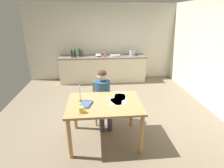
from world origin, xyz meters
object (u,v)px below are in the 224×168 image
object	(u,v)px
bottle_sauce	(82,54)
wine_glass_by_kettle	(101,52)
bottle_oil	(72,54)
candlestick	(80,97)
sink_unit	(115,55)
wine_glass_near_sink	(104,52)
chair_at_table	(102,100)
book_magazine	(86,104)
teacup_on_counter	(105,56)
bottle_vinegar	(75,54)
mixing_bowl	(98,55)
bottle_wine_red	(80,53)
stovetop_kettle	(132,53)
dining_table	(104,108)
wine_glass_back_left	(97,52)
person_seated	(103,94)
coffee_mug	(81,110)

from	to	relation	value
bottle_sauce	wine_glass_by_kettle	size ratio (longest dim) A/B	1.66
bottle_oil	candlestick	bearing A→B (deg)	-80.94
sink_unit	wine_glass_near_sink	distance (m)	0.42
chair_at_table	book_magazine	xyz separation A→B (m)	(-0.30, -0.77, 0.31)
wine_glass_by_kettle	teacup_on_counter	world-z (taller)	wine_glass_by_kettle
bottle_vinegar	mixing_bowl	world-z (taller)	bottle_vinegar
chair_at_table	bottle_wine_red	bearing A→B (deg)	104.32
bottle_oil	bottle_wine_red	world-z (taller)	bottle_wine_red
stovetop_kettle	teacup_on_counter	distance (m)	0.96
dining_table	wine_glass_back_left	size ratio (longest dim) A/B	8.36
person_seated	wine_glass_near_sink	bearing A→B (deg)	86.44
stovetop_kettle	bottle_oil	bearing A→B (deg)	-177.30
sink_unit	bottle_vinegar	xyz separation A→B (m)	(-1.37, -0.06, 0.09)
dining_table	book_magazine	bearing A→B (deg)	-170.33
bottle_wine_red	stovetop_kettle	size ratio (longest dim) A/B	1.38
person_seated	bottle_oil	xyz separation A→B (m)	(-0.90, 2.58, 0.33)
candlestick	sink_unit	distance (m)	3.31
wine_glass_by_kettle	teacup_on_counter	xyz separation A→B (m)	(0.13, -0.30, -0.06)
coffee_mug	wine_glass_near_sink	size ratio (longest dim) A/B	0.79
bottle_oil	mixing_bowl	world-z (taller)	bottle_oil
person_seated	wine_glass_near_sink	xyz separation A→B (m)	(0.18, 2.82, 0.33)
chair_at_table	book_magazine	size ratio (longest dim) A/B	3.38
book_magazine	bottle_sauce	xyz separation A→B (m)	(-0.27, 3.25, 0.21)
candlestick	bottle_sauce	size ratio (longest dim) A/B	1.19
book_magazine	coffee_mug	bearing A→B (deg)	-85.89
candlestick	wine_glass_back_left	bearing A→B (deg)	83.88
mixing_bowl	stovetop_kettle	bearing A→B (deg)	2.05
coffee_mug	wine_glass_back_left	xyz separation A→B (m)	(0.31, 3.70, 0.18)
dining_table	bottle_wine_red	world-z (taller)	bottle_wine_red
bottle_oil	bottle_wine_red	xyz separation A→B (m)	(0.24, 0.10, 0.02)
coffee_mug	bottle_wine_red	xyz separation A→B (m)	(-0.28, 3.55, 0.20)
chair_at_table	sink_unit	bearing A→B (deg)	77.30
dining_table	bottle_sauce	xyz separation A→B (m)	(-0.58, 3.20, 0.34)
dining_table	wine_glass_by_kettle	world-z (taller)	wine_glass_by_kettle
sink_unit	bottle_oil	xyz separation A→B (m)	(-1.46, -0.10, 0.09)
coffee_mug	bottle_oil	size ratio (longest dim) A/B	0.46
wine_glass_back_left	book_magazine	bearing A→B (deg)	-94.19
teacup_on_counter	wine_glass_by_kettle	bearing A→B (deg)	113.48
bottle_sauce	teacup_on_counter	bearing A→B (deg)	-8.05
bottle_sauce	wine_glass_near_sink	distance (m)	0.78
dining_table	sink_unit	world-z (taller)	sink_unit
sink_unit	bottle_sauce	size ratio (longest dim) A/B	1.41
wine_glass_by_kettle	bottle_sauce	bearing A→B (deg)	-163.50
bottle_sauce	wine_glass_by_kettle	world-z (taller)	bottle_sauce
sink_unit	chair_at_table	bearing A→B (deg)	-102.70
book_magazine	person_seated	bearing A→B (deg)	81.05
stovetop_kettle	wine_glass_by_kettle	distance (m)	1.09
dining_table	book_magazine	size ratio (longest dim) A/B	5.00
teacup_on_counter	person_seated	bearing A→B (deg)	-94.38
dining_table	bottle_wine_red	distance (m)	3.33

